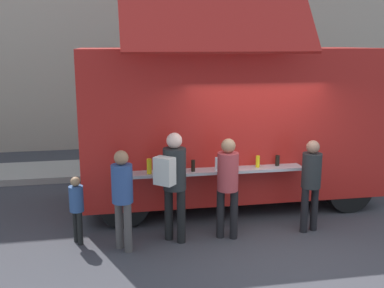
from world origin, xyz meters
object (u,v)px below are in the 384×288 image
object	(u,v)px
trash_bin	(359,146)
customer_mid_with_backpack	(173,177)
customer_rear_waiting	(122,192)
child_near_queue	(77,204)
customer_front_ordering	(228,180)
customer_extra_browsing	(311,178)
food_truck_main	(228,120)

from	to	relation	value
trash_bin	customer_mid_with_backpack	bearing A→B (deg)	-144.02
trash_bin	customer_rear_waiting	xyz separation A→B (m)	(-6.45, -4.25, 0.50)
customer_mid_with_backpack	child_near_queue	size ratio (longest dim) A/B	1.62
customer_front_ordering	customer_rear_waiting	distance (m)	1.70
child_near_queue	customer_front_ordering	bearing A→B (deg)	-34.26
customer_front_ordering	customer_rear_waiting	bearing A→B (deg)	115.10
customer_rear_waiting	customer_extra_browsing	distance (m)	3.15
food_truck_main	customer_mid_with_backpack	size ratio (longest dim) A/B	3.15
customer_rear_waiting	customer_extra_browsing	world-z (taller)	customer_rear_waiting
customer_extra_browsing	child_near_queue	xyz separation A→B (m)	(-3.86, 0.23, -0.29)
customer_mid_with_backpack	customer_extra_browsing	distance (m)	2.34
food_truck_main	customer_rear_waiting	distance (m)	3.00
food_truck_main	child_near_queue	bearing A→B (deg)	-151.44
food_truck_main	customer_extra_browsing	xyz separation A→B (m)	(0.97, -1.78, -0.72)
customer_rear_waiting	child_near_queue	world-z (taller)	customer_rear_waiting
trash_bin	customer_rear_waiting	size ratio (longest dim) A/B	0.57
trash_bin	customer_mid_with_backpack	size ratio (longest dim) A/B	0.51
customer_extra_browsing	customer_rear_waiting	bearing A→B (deg)	78.51
food_truck_main	customer_extra_browsing	bearing A→B (deg)	-61.08
food_truck_main	customer_extra_browsing	size ratio (longest dim) A/B	3.56
child_near_queue	customer_rear_waiting	bearing A→B (deg)	-56.78
customer_mid_with_backpack	customer_rear_waiting	world-z (taller)	customer_mid_with_backpack
customer_mid_with_backpack	trash_bin	bearing A→B (deg)	-12.38
customer_front_ordering	customer_extra_browsing	size ratio (longest dim) A/B	1.06
food_truck_main	customer_rear_waiting	xyz separation A→B (m)	(-2.18, -1.93, -0.72)
food_truck_main	customer_front_ordering	world-z (taller)	food_truck_main
customer_front_ordering	child_near_queue	bearing A→B (deg)	104.59
food_truck_main	customer_front_ordering	distance (m)	1.97
customer_mid_with_backpack	customer_rear_waiting	distance (m)	0.83
food_truck_main	child_near_queue	world-z (taller)	food_truck_main
food_truck_main	child_near_queue	distance (m)	3.43
customer_front_ordering	customer_rear_waiting	xyz separation A→B (m)	(-1.69, -0.14, -0.05)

